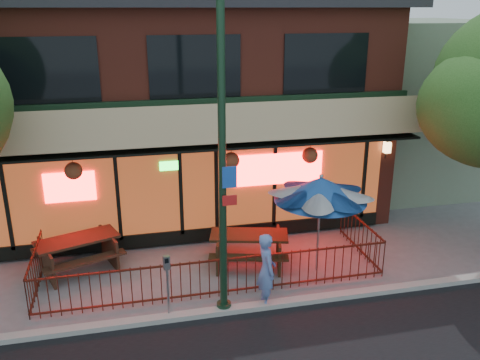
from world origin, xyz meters
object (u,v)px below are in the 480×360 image
object	(u,v)px
patio_umbrella	(321,189)
pedestrian	(266,270)
street_light	(223,178)
picnic_table_right	(249,244)
parking_meter_near	(167,276)
picnic_table_left	(78,249)

from	to	relation	value
patio_umbrella	pedestrian	world-z (taller)	patio_umbrella
street_light	pedestrian	bearing A→B (deg)	3.06
picnic_table_right	parking_meter_near	distance (m)	3.10
street_light	patio_umbrella	distance (m)	3.13
street_light	picnic_table_left	distance (m)	4.99
street_light	picnic_table_right	xyz separation A→B (m)	(1.07, 2.03, -2.58)
pedestrian	parking_meter_near	distance (m)	2.22
street_light	picnic_table_right	bearing A→B (deg)	62.07
picnic_table_right	patio_umbrella	xyz separation A→B (m)	(1.62, -0.73, 1.67)
street_light	picnic_table_right	distance (m)	3.46
pedestrian	parking_meter_near	world-z (taller)	pedestrian
patio_umbrella	picnic_table_left	bearing A→B (deg)	166.56
patio_umbrella	pedestrian	size ratio (longest dim) A/B	1.49
street_light	picnic_table_left	xyz separation A→B (m)	(-3.29, 2.72, -2.58)
street_light	pedestrian	size ratio (longest dim) A/B	3.99
pedestrian	picnic_table_left	bearing A→B (deg)	56.27
picnic_table_left	parking_meter_near	size ratio (longest dim) A/B	1.63
picnic_table_left	parking_meter_near	bearing A→B (deg)	-52.85
picnic_table_right	pedestrian	world-z (taller)	pedestrian
street_light	patio_umbrella	size ratio (longest dim) A/B	2.68
patio_umbrella	pedestrian	bearing A→B (deg)	-144.00
picnic_table_left	picnic_table_right	size ratio (longest dim) A/B	1.05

